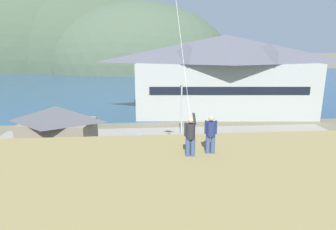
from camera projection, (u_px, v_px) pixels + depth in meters
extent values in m
plane|color=#66604C|center=(182.00, 181.00, 23.06)|extent=(600.00, 600.00, 0.00)
cube|color=gray|center=(176.00, 157.00, 27.88)|extent=(40.00, 20.00, 0.10)
cube|color=navy|center=(155.00, 83.00, 81.10)|extent=(360.00, 84.00, 0.03)
ellipsoid|color=#3D4C38|center=(19.00, 67.00, 135.12)|extent=(132.43, 68.44, 75.31)
ellipsoid|color=#3D4C38|center=(85.00, 67.00, 132.20)|extent=(108.74, 57.18, 65.60)
ellipsoid|color=#42513D|center=(139.00, 68.00, 128.00)|extent=(82.73, 66.73, 56.06)
cube|color=#999E99|center=(223.00, 89.00, 44.04)|extent=(26.60, 10.87, 7.98)
cube|color=black|center=(230.00, 91.00, 39.61)|extent=(22.02, 1.82, 1.10)
pyramid|color=#4C4C56|center=(225.00, 49.00, 42.60)|extent=(28.22, 11.88, 3.99)
pyramid|color=#4C4C56|center=(186.00, 53.00, 41.23)|extent=(5.24, 5.24, 2.79)
pyramid|color=#4C4C56|center=(268.00, 53.00, 41.24)|extent=(5.24, 5.24, 2.79)
cube|color=#756B5B|center=(59.00, 141.00, 26.90)|extent=(6.66, 4.88, 3.78)
pyramid|color=#47474C|center=(57.00, 114.00, 26.27)|extent=(7.20, 5.35, 1.43)
cube|color=black|center=(50.00, 155.00, 25.02)|extent=(1.10, 0.21, 2.64)
cube|color=#70604C|center=(160.00, 97.00, 57.17)|extent=(3.20, 15.92, 0.70)
cube|color=#A8A399|center=(143.00, 98.00, 55.79)|extent=(2.81, 6.98, 0.90)
cube|color=#B7B2A8|center=(142.00, 95.00, 55.67)|extent=(2.73, 6.78, 0.16)
cube|color=silver|center=(142.00, 93.00, 55.02)|extent=(1.71, 2.18, 1.10)
cylinder|color=black|center=(333.00, 178.00, 22.78)|extent=(0.65, 0.24, 0.64)
cylinder|color=black|center=(320.00, 168.00, 24.56)|extent=(0.65, 0.24, 0.64)
cube|color=black|center=(312.00, 144.00, 29.08)|extent=(4.24, 1.90, 0.80)
cube|color=black|center=(314.00, 137.00, 28.90)|extent=(2.14, 1.65, 0.70)
cube|color=black|center=(314.00, 138.00, 28.91)|extent=(2.18, 1.68, 0.32)
cylinder|color=black|center=(294.00, 145.00, 29.99)|extent=(0.65, 0.24, 0.64)
cylinder|color=black|center=(303.00, 152.00, 28.21)|extent=(0.65, 0.24, 0.64)
cylinder|color=black|center=(319.00, 145.00, 30.14)|extent=(0.65, 0.24, 0.64)
cylinder|color=black|center=(330.00, 151.00, 28.36)|extent=(0.65, 0.24, 0.64)
cube|color=#9EA3A8|center=(130.00, 146.00, 28.66)|extent=(4.26, 1.93, 0.80)
cube|color=gray|center=(131.00, 139.00, 28.49)|extent=(2.15, 1.67, 0.70)
cube|color=black|center=(131.00, 139.00, 28.50)|extent=(2.19, 1.70, 0.32)
cylinder|color=black|center=(117.00, 147.00, 29.59)|extent=(0.65, 0.24, 0.64)
cylinder|color=black|center=(115.00, 153.00, 27.81)|extent=(0.65, 0.24, 0.64)
cylinder|color=black|center=(144.00, 146.00, 29.71)|extent=(0.65, 0.24, 0.64)
cylinder|color=black|center=(143.00, 153.00, 27.93)|extent=(0.65, 0.24, 0.64)
cube|color=slate|center=(258.00, 146.00, 28.66)|extent=(4.28, 2.01, 0.80)
cube|color=#5B5B5F|center=(260.00, 139.00, 28.49)|extent=(2.18, 1.70, 0.70)
cube|color=black|center=(260.00, 139.00, 28.49)|extent=(2.22, 1.74, 0.32)
cylinder|color=black|center=(242.00, 147.00, 29.61)|extent=(0.65, 0.25, 0.64)
cylinder|color=black|center=(247.00, 153.00, 27.83)|extent=(0.65, 0.25, 0.64)
cylinder|color=black|center=(268.00, 146.00, 29.69)|extent=(0.65, 0.25, 0.64)
cylinder|color=black|center=(275.00, 153.00, 27.91)|extent=(0.65, 0.25, 0.64)
cube|color=#9EA3A8|center=(109.00, 175.00, 22.27)|extent=(4.36, 2.20, 0.80)
cube|color=gray|center=(110.00, 166.00, 22.11)|extent=(2.25, 1.80, 0.70)
cube|color=black|center=(110.00, 167.00, 22.12)|extent=(2.29, 1.83, 0.32)
cylinder|color=black|center=(92.00, 176.00, 23.01)|extent=(0.66, 0.28, 0.64)
cylinder|color=black|center=(90.00, 187.00, 21.25)|extent=(0.66, 0.28, 0.64)
cylinder|color=black|center=(126.00, 174.00, 23.47)|extent=(0.66, 0.28, 0.64)
cylinder|color=black|center=(127.00, 184.00, 21.72)|extent=(0.66, 0.28, 0.64)
cube|color=silver|center=(274.00, 171.00, 23.10)|extent=(4.29, 2.03, 0.80)
cube|color=beige|center=(277.00, 162.00, 22.93)|extent=(2.18, 1.71, 0.70)
cube|color=black|center=(277.00, 162.00, 22.94)|extent=(2.23, 1.75, 0.32)
cylinder|color=black|center=(253.00, 171.00, 23.90)|extent=(0.65, 0.25, 0.64)
cylinder|color=black|center=(263.00, 182.00, 22.13)|extent=(0.65, 0.25, 0.64)
cylinder|color=black|center=(284.00, 169.00, 24.25)|extent=(0.65, 0.25, 0.64)
cylinder|color=black|center=(296.00, 179.00, 22.49)|extent=(0.65, 0.25, 0.64)
cylinder|color=#ADADB2|center=(181.00, 113.00, 32.56)|extent=(0.16, 0.16, 6.02)
cube|color=#4C4C51|center=(181.00, 87.00, 32.20)|extent=(0.24, 0.70, 0.20)
cylinder|color=#384770|center=(188.00, 147.00, 12.58)|extent=(0.20, 0.20, 0.82)
cylinder|color=#384770|center=(193.00, 147.00, 12.59)|extent=(0.20, 0.20, 0.82)
cylinder|color=#232328|center=(191.00, 131.00, 12.41)|extent=(0.40, 0.40, 0.64)
sphere|color=tan|center=(191.00, 120.00, 12.29)|extent=(0.24, 0.24, 0.24)
cylinder|color=#232328|center=(194.00, 119.00, 12.47)|extent=(0.12, 0.56, 0.43)
cylinder|color=#232328|center=(185.00, 130.00, 12.38)|extent=(0.11, 0.11, 0.60)
cylinder|color=#384770|center=(208.00, 144.00, 12.92)|extent=(0.20, 0.20, 0.82)
cylinder|color=#384770|center=(213.00, 144.00, 12.90)|extent=(0.20, 0.20, 0.82)
cylinder|color=navy|center=(211.00, 129.00, 12.74)|extent=(0.40, 0.40, 0.64)
sphere|color=tan|center=(211.00, 118.00, 12.62)|extent=(0.24, 0.24, 0.24)
cylinder|color=navy|center=(206.00, 127.00, 12.74)|extent=(0.11, 0.11, 0.60)
cylinder|color=navy|center=(216.00, 127.00, 12.70)|extent=(0.11, 0.11, 0.60)
cylinder|color=silver|center=(178.00, 12.00, 13.67)|extent=(1.14, 4.71, 12.45)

